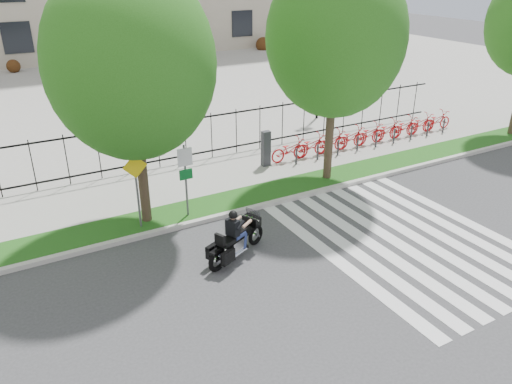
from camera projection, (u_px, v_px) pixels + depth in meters
ground at (274, 282)px, 13.61m from camera, size 120.00×120.00×0.00m
curb at (211, 218)px, 16.83m from camera, size 60.00×0.20×0.15m
grass_verge at (201, 209)px, 17.50m from camera, size 60.00×1.50×0.15m
sidewalk at (175, 183)px, 19.48m from camera, size 60.00×3.50×0.15m
plaza at (81, 91)px, 33.38m from camera, size 80.00×34.00×0.10m
crosswalk_stripes at (404, 239)px, 15.75m from camera, size 5.70×8.00×0.01m
iron_fence at (158, 144)px, 20.41m from camera, size 30.00×0.06×2.00m
lamp_post_right at (320, 61)px, 26.19m from camera, size 1.06×0.70×4.25m
street_tree_1 at (131, 63)px, 14.45m from camera, size 5.01×5.01×8.02m
street_tree_2 at (336, 37)px, 17.62m from camera, size 5.00×5.00×8.26m
bike_share_station at (368, 134)px, 23.24m from camera, size 11.10×0.86×1.50m
sign_pole_regulatory at (186, 172)px, 16.23m from camera, size 0.50×0.09×2.50m
sign_pole_warning at (136, 181)px, 15.51m from camera, size 0.78×0.09×2.49m
motorcycle_rider at (237, 238)px, 14.53m from camera, size 2.31×1.31×1.91m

